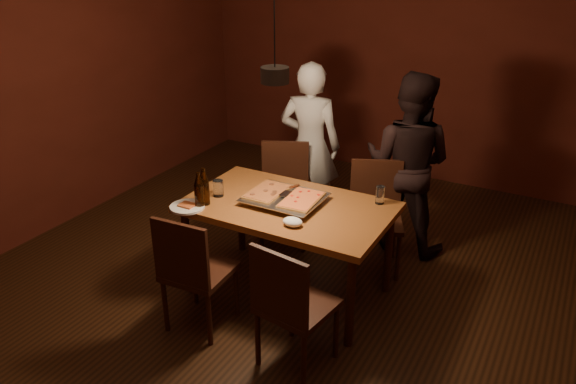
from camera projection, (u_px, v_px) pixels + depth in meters
The scene contains 19 objects.
room_shell at pixel (275, 129), 3.64m from camera, with size 6.00×6.00×6.00m.
dining_table at pixel (288, 213), 4.14m from camera, with size 1.50×0.90×0.75m.
chair_far_left at pixel (284, 183), 4.99m from camera, with size 0.56×0.56×0.49m.
chair_far_right at pixel (376, 205), 4.58m from camera, with size 0.55×0.55×0.49m.
chair_near_left at pixel (191, 264), 3.76m from camera, with size 0.44×0.44×0.49m.
chair_near_right at pixel (289, 298), 3.41m from camera, with size 0.48×0.48×0.49m.
pizza_tray at pixel (284, 200), 4.13m from camera, with size 0.55×0.45×0.05m, color silver.
pizza_meat at pixel (268, 191), 4.18m from camera, with size 0.23×0.37×0.02m, color maroon.
pizza_cheese at pixel (302, 199), 4.05m from camera, with size 0.24×0.37×0.02m, color gold.
spatula at pixel (286, 194), 4.13m from camera, with size 0.09×0.24×0.04m, color silver, non-canonical shape.
beer_bottle_a at pixel (199, 190), 4.01m from camera, with size 0.07×0.07×0.27m.
beer_bottle_b at pixel (204, 186), 4.06m from camera, with size 0.07×0.07×0.28m.
water_glass_left at pixel (218, 188), 4.22m from camera, with size 0.08×0.08×0.13m, color silver.
water_glass_right at pixel (380, 195), 4.10m from camera, with size 0.07×0.07×0.13m, color silver.
plate_slice at pixel (187, 207), 4.05m from camera, with size 0.25×0.25×0.03m.
napkin at pixel (293, 222), 3.79m from camera, with size 0.14×0.11×0.06m, color white.
diner_white at pixel (310, 146), 5.19m from camera, with size 0.57×0.37×1.56m, color silver.
diner_dark at pixel (408, 164), 4.75m from camera, with size 0.76×0.59×1.57m, color black.
pendant_lamp at pixel (275, 73), 3.50m from camera, with size 0.18×0.18×1.10m.
Camera 1 is at (1.75, -3.02, 2.53)m, focal length 35.00 mm.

